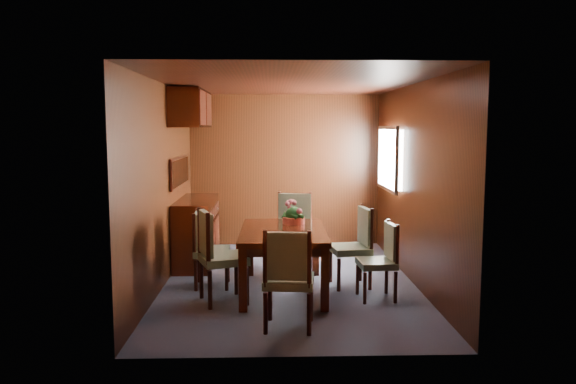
{
  "coord_description": "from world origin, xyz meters",
  "views": [
    {
      "loc": [
        -0.22,
        -6.68,
        1.88
      ],
      "look_at": [
        0.0,
        0.51,
        1.05
      ],
      "focal_mm": 35.0,
      "sensor_mm": 36.0,
      "label": 1
    }
  ],
  "objects_px": {
    "sideboard": "(197,231)",
    "chair_right_near": "(382,256)",
    "chair_head": "(288,274)",
    "flower_centerpiece": "(294,212)",
    "dining_table": "(283,238)",
    "chair_left_near": "(216,251)"
  },
  "relations": [
    {
      "from": "chair_left_near",
      "to": "chair_head",
      "type": "distance_m",
      "value": 1.14
    },
    {
      "from": "chair_head",
      "to": "flower_centerpiece",
      "type": "xyz_separation_m",
      "value": [
        0.12,
        1.65,
        0.32
      ]
    },
    {
      "from": "dining_table",
      "to": "chair_right_near",
      "type": "bearing_deg",
      "value": -15.12
    },
    {
      "from": "chair_left_near",
      "to": "chair_right_near",
      "type": "distance_m",
      "value": 1.81
    },
    {
      "from": "sideboard",
      "to": "flower_centerpiece",
      "type": "relative_size",
      "value": 4.84
    },
    {
      "from": "sideboard",
      "to": "flower_centerpiece",
      "type": "bearing_deg",
      "value": -37.26
    },
    {
      "from": "chair_left_near",
      "to": "flower_centerpiece",
      "type": "relative_size",
      "value": 3.51
    },
    {
      "from": "chair_right_near",
      "to": "flower_centerpiece",
      "type": "height_order",
      "value": "flower_centerpiece"
    },
    {
      "from": "dining_table",
      "to": "chair_left_near",
      "type": "relative_size",
      "value": 1.53
    },
    {
      "from": "chair_head",
      "to": "flower_centerpiece",
      "type": "distance_m",
      "value": 1.68
    },
    {
      "from": "chair_left_near",
      "to": "chair_right_near",
      "type": "bearing_deg",
      "value": 73.66
    },
    {
      "from": "sideboard",
      "to": "chair_head",
      "type": "relative_size",
      "value": 1.45
    },
    {
      "from": "dining_table",
      "to": "chair_right_near",
      "type": "distance_m",
      "value": 1.13
    },
    {
      "from": "sideboard",
      "to": "chair_left_near",
      "type": "bearing_deg",
      "value": -76.04
    },
    {
      "from": "chair_left_near",
      "to": "chair_head",
      "type": "relative_size",
      "value": 1.05
    },
    {
      "from": "sideboard",
      "to": "flower_centerpiece",
      "type": "xyz_separation_m",
      "value": [
        1.3,
        -0.99,
        0.41
      ]
    },
    {
      "from": "dining_table",
      "to": "flower_centerpiece",
      "type": "xyz_separation_m",
      "value": [
        0.13,
        0.39,
        0.24
      ]
    },
    {
      "from": "chair_right_near",
      "to": "flower_centerpiece",
      "type": "distance_m",
      "value": 1.24
    },
    {
      "from": "flower_centerpiece",
      "to": "chair_head",
      "type": "bearing_deg",
      "value": -94.03
    },
    {
      "from": "sideboard",
      "to": "chair_right_near",
      "type": "bearing_deg",
      "value": -36.92
    },
    {
      "from": "sideboard",
      "to": "chair_right_near",
      "type": "relative_size",
      "value": 1.64
    },
    {
      "from": "sideboard",
      "to": "chair_right_near",
      "type": "height_order",
      "value": "sideboard"
    }
  ]
}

